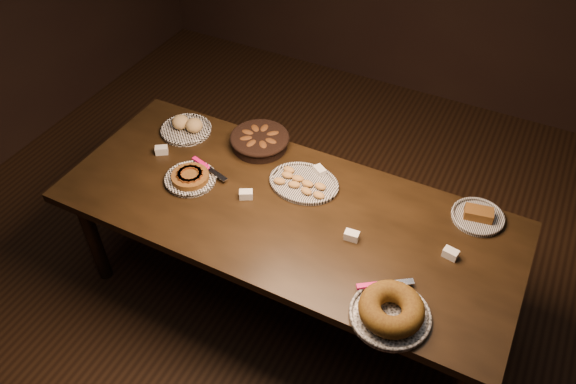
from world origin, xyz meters
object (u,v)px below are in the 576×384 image
at_px(buffet_table, 286,218).
at_px(madeleine_platter, 303,183).
at_px(bundt_cake_plate, 391,311).
at_px(apple_tart_plate, 191,177).

bearing_deg(buffet_table, madeleine_platter, 89.25).
bearing_deg(madeleine_platter, bundt_cake_plate, -18.38).
bearing_deg(bundt_cake_plate, madeleine_platter, 130.12).
bearing_deg(madeleine_platter, apple_tart_plate, -135.32).
xyz_separation_m(apple_tart_plate, bundt_cake_plate, (1.26, -0.33, 0.03)).
relative_size(apple_tart_plate, madeleine_platter, 0.87).
distance_m(buffet_table, madeleine_platter, 0.22).
xyz_separation_m(buffet_table, madeleine_platter, (0.00, 0.20, 0.09)).
relative_size(buffet_table, madeleine_platter, 6.30).
height_order(buffet_table, bundt_cake_plate, bundt_cake_plate).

